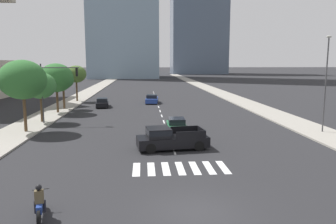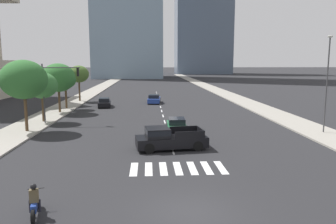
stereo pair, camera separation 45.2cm
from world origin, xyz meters
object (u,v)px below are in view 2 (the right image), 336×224
Objects in this scene: street_tree_third at (58,78)px; street_tree_nearest at (24,80)px; sedan_blue_0 at (154,99)px; street_tree_fifth at (79,74)px; motorcycle_lead at (35,203)px; sedan_green_1 at (177,126)px; street_tree_fourth at (65,80)px; sedan_black_2 at (104,103)px; street_tree_second at (42,86)px; traffic_signal_far at (57,83)px; pickup_truck at (168,139)px; street_lamp_east at (327,78)px.

street_tree_nearest is at bearing -90.00° from street_tree_third.
street_tree_fifth reaches higher than sedan_blue_0.
motorcycle_lead is 29.86m from street_tree_third.
sedan_green_1 is 21.34m from street_tree_fourth.
sedan_green_1 is at bearing -41.31° from street_tree_third.
sedan_black_2 is 8.53m from street_tree_third.
motorcycle_lead is at bearing -78.65° from street_tree_fourth.
sedan_blue_0 is 0.74× the size of street_tree_third.
street_tree_fourth is (0.00, 3.47, -0.46)m from street_tree_third.
street_tree_second is at bearing -90.00° from street_tree_fourth.
street_tree_third reaches higher than traffic_signal_far.
sedan_black_2 is at bearing 68.32° from street_tree_second.
street_tree_fifth is (-12.27, 2.66, 3.91)m from sedan_blue_0.
pickup_truck is 33.56m from street_tree_fifth.
street_tree_second reaches higher than sedan_green_1.
sedan_green_1 is 0.86× the size of street_tree_fourth.
pickup_truck is 15.89m from traffic_signal_far.
motorcycle_lead is at bearing 175.52° from sedan_blue_0.
motorcycle_lead is 42.03m from street_tree_fifth.
motorcycle_lead is 0.33× the size of street_tree_third.
motorcycle_lead is 33.17m from street_tree_fourth.
street_lamp_east reaches higher than traffic_signal_far.
street_lamp_east is at bearing -26.83° from street_tree_third.
sedan_green_1 is at bearing -158.93° from sedan_black_2.
motorcycle_lead is 0.45× the size of sedan_blue_0.
pickup_truck is 25.49m from street_tree_fourth.
street_tree_fifth reaches higher than street_tree_fourth.
street_tree_second is (-12.78, 11.76, 3.21)m from pickup_truck.
sedan_black_2 is 0.67× the size of street_tree_nearest.
street_tree_second is 6.60m from street_tree_third.
street_tree_third is at bearing 153.17° from street_lamp_east.
street_tree_second is (-13.97, 5.70, 3.43)m from sedan_green_1.
street_tree_third is at bearing -90.00° from street_tree_fifth.
street_lamp_east reaches higher than motorcycle_lead.
sedan_green_1 is at bearing -22.18° from street_tree_second.
street_lamp_east reaches higher than sedan_green_1.
pickup_truck is at bearing -42.92° from motorcycle_lead.
sedan_blue_0 is 25.03m from street_tree_nearest.
sedan_green_1 is 0.84× the size of street_tree_second.
street_tree_nearest reaches higher than street_tree_third.
sedan_blue_0 reaches higher than sedan_black_2.
motorcycle_lead is 0.31× the size of street_tree_nearest.
street_tree_nearest reaches higher than sedan_blue_0.
street_lamp_east is (14.55, 4.51, 4.29)m from pickup_truck.
motorcycle_lead is 23.47m from street_tree_second.
street_tree_fourth is at bearing 90.00° from street_tree_third.
pickup_truck is at bearing -59.63° from street_tree_fourth.
sedan_blue_0 is 16.19m from street_tree_third.
street_tree_nearest is 1.13× the size of street_tree_fifth.
pickup_truck is 0.84× the size of street_tree_nearest.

